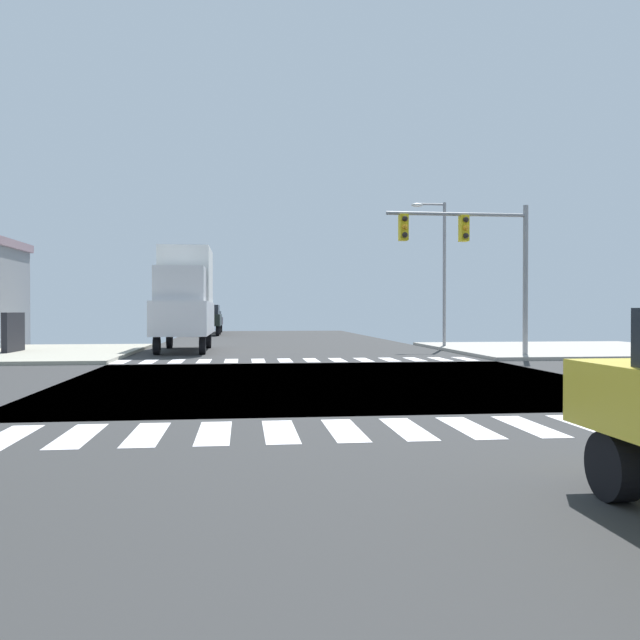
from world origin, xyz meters
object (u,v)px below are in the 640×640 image
Objects in this scene: street_lamp at (439,260)px; suv_farside_1 at (208,317)px; sedan_nearside_1 at (212,320)px; traffic_signal_mast at (471,245)px; box_truck_leading_1 at (185,296)px.

street_lamp is 23.41m from suv_farside_1.
sedan_nearside_1 is (-12.37, 25.54, -3.28)m from street_lamp.
suv_farside_1 is (-11.50, 26.67, -3.02)m from traffic_signal_mast.
traffic_signal_mast is at bearing -97.06° from street_lamp.
suv_farside_1 is at bearing -90.00° from box_truck_leading_1.
box_truck_leading_1 is (0.00, -20.20, 1.17)m from suv_farside_1.
traffic_signal_mast is 7.08m from street_lamp.
sedan_nearside_1 is 5.91m from suv_farside_1.
sedan_nearside_1 is at bearing 109.45° from traffic_signal_mast.
traffic_signal_mast reaches higher than suv_farside_1.
traffic_signal_mast is 13.33m from box_truck_leading_1.
suv_farside_1 reaches higher than sedan_nearside_1.
traffic_signal_mast is 1.40× the size of sedan_nearside_1.
street_lamp reaches higher than traffic_signal_mast.
traffic_signal_mast is 29.20m from suv_farside_1.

